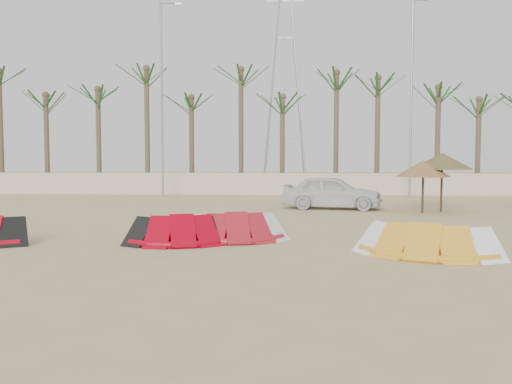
{
  "coord_description": "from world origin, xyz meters",
  "views": [
    {
      "loc": [
        0.85,
        -12.31,
        2.61
      ],
      "look_at": [
        0.0,
        6.0,
        1.3
      ],
      "focal_mm": 40.0,
      "sensor_mm": 36.0,
      "label": 1
    }
  ],
  "objects_px": {
    "parasol_left": "(423,168)",
    "kite_orange": "(424,238)",
    "car": "(332,192)",
    "kite_red_mid": "(183,228)",
    "kite_red_right": "(236,226)",
    "parasol_mid": "(442,161)"
  },
  "relations": [
    {
      "from": "parasol_left",
      "to": "kite_orange",
      "type": "bearing_deg",
      "value": -103.47
    },
    {
      "from": "parasol_left",
      "to": "car",
      "type": "distance_m",
      "value": 4.16
    },
    {
      "from": "kite_red_mid",
      "to": "kite_orange",
      "type": "distance_m",
      "value": 6.61
    },
    {
      "from": "kite_red_mid",
      "to": "kite_orange",
      "type": "bearing_deg",
      "value": -13.74
    },
    {
      "from": "kite_red_mid",
      "to": "kite_orange",
      "type": "relative_size",
      "value": 0.86
    },
    {
      "from": "kite_red_mid",
      "to": "parasol_left",
      "type": "bearing_deg",
      "value": 43.17
    },
    {
      "from": "car",
      "to": "kite_red_mid",
      "type": "bearing_deg",
      "value": 162.37
    },
    {
      "from": "car",
      "to": "kite_red_right",
      "type": "bearing_deg",
      "value": 168.36
    },
    {
      "from": "parasol_left",
      "to": "parasol_mid",
      "type": "bearing_deg",
      "value": 30.44
    },
    {
      "from": "kite_orange",
      "to": "car",
      "type": "xyz_separation_m",
      "value": [
        -1.33,
        11.39,
        0.34
      ]
    },
    {
      "from": "parasol_mid",
      "to": "car",
      "type": "bearing_deg",
      "value": 167.13
    },
    {
      "from": "car",
      "to": "parasol_left",
      "type": "bearing_deg",
      "value": -103.73
    },
    {
      "from": "parasol_left",
      "to": "car",
      "type": "xyz_separation_m",
      "value": [
        -3.68,
        1.6,
        -1.13
      ]
    },
    {
      "from": "kite_red_right",
      "to": "car",
      "type": "distance_m",
      "value": 9.9
    },
    {
      "from": "kite_orange",
      "to": "car",
      "type": "relative_size",
      "value": 0.87
    },
    {
      "from": "parasol_mid",
      "to": "car",
      "type": "relative_size",
      "value": 0.57
    },
    {
      "from": "kite_orange",
      "to": "parasol_left",
      "type": "distance_m",
      "value": 10.17
    },
    {
      "from": "kite_red_mid",
      "to": "car",
      "type": "distance_m",
      "value": 11.06
    },
    {
      "from": "kite_red_right",
      "to": "parasol_mid",
      "type": "relative_size",
      "value": 1.27
    },
    {
      "from": "kite_red_right",
      "to": "kite_orange",
      "type": "height_order",
      "value": "same"
    },
    {
      "from": "parasol_mid",
      "to": "car",
      "type": "distance_m",
      "value": 4.93
    },
    {
      "from": "kite_red_mid",
      "to": "parasol_mid",
      "type": "bearing_deg",
      "value": 42.13
    }
  ]
}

